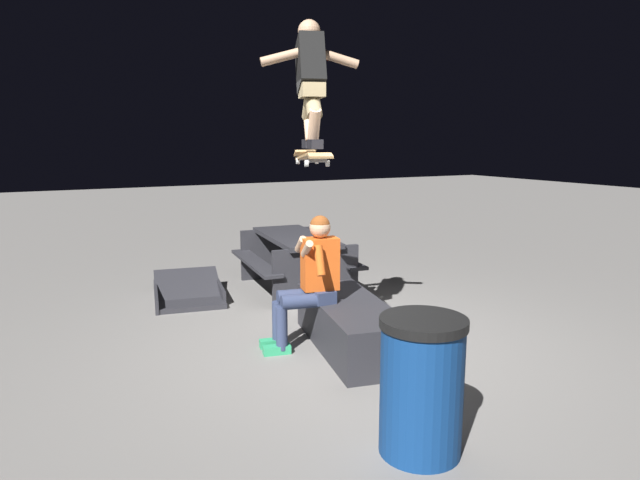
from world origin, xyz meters
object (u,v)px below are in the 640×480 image
at_px(skateboard, 312,157).
at_px(picnic_table_back, 295,254).
at_px(trash_bin, 422,386).
at_px(kicker_ramp, 189,294).
at_px(person_sitting_on_ledge, 310,276).
at_px(skater_airborne, 311,78).
at_px(ledge_box_main, 350,325).

xyz_separation_m(skateboard, picnic_table_back, (2.10, -0.81, -1.34)).
bearing_deg(trash_bin, kicker_ramp, 5.86).
bearing_deg(person_sitting_on_ledge, skater_airborne, 164.70).
relative_size(skateboard, kicker_ramp, 0.81).
bearing_deg(ledge_box_main, picnic_table_back, -11.19).
distance_m(skater_airborne, picnic_table_back, 2.99).
bearing_deg(skateboard, trash_bin, 175.19).
height_order(kicker_ramp, picnic_table_back, picnic_table_back).
xyz_separation_m(person_sitting_on_ledge, skater_airborne, (-0.08, 0.02, 1.82)).
bearing_deg(person_sitting_on_ledge, picnic_table_back, -21.31).
distance_m(person_sitting_on_ledge, trash_bin, 2.01).
xyz_separation_m(person_sitting_on_ledge, trash_bin, (-1.98, 0.20, -0.26)).
height_order(ledge_box_main, skateboard, skateboard).
xyz_separation_m(skateboard, trash_bin, (-1.85, 0.16, -1.39)).
distance_m(skateboard, picnic_table_back, 2.62).
distance_m(person_sitting_on_ledge, skater_airborne, 1.82).
bearing_deg(person_sitting_on_ledge, trash_bin, 174.36).
xyz_separation_m(ledge_box_main, trash_bin, (-1.78, 0.53, 0.23)).
bearing_deg(picnic_table_back, skater_airborne, 158.93).
height_order(person_sitting_on_ledge, trash_bin, person_sitting_on_ledge).
bearing_deg(picnic_table_back, kicker_ramp, 80.79).
xyz_separation_m(ledge_box_main, kicker_ramp, (2.40, 0.96, -0.17)).
xyz_separation_m(kicker_ramp, trash_bin, (-4.17, -0.43, 0.39)).
height_order(person_sitting_on_ledge, picnic_table_back, person_sitting_on_ledge).
relative_size(person_sitting_on_ledge, trash_bin, 1.43).
bearing_deg(kicker_ramp, picnic_table_back, -99.21).
height_order(skateboard, picnic_table_back, skateboard).
bearing_deg(picnic_table_back, trash_bin, 166.30).
bearing_deg(picnic_table_back, ledge_box_main, 168.81).
bearing_deg(skater_airborne, person_sitting_on_ledge, -15.30).
distance_m(skater_airborne, trash_bin, 2.82).
bearing_deg(ledge_box_main, kicker_ramp, 21.85).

